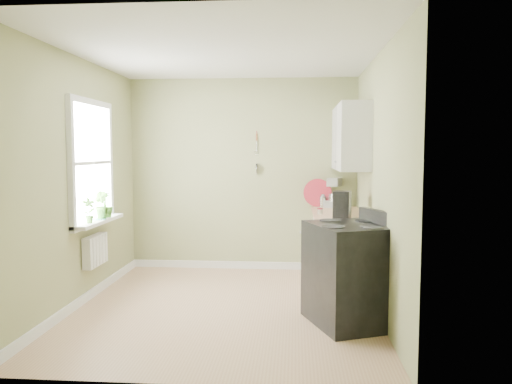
# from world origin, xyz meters

# --- Properties ---
(floor) EXTENTS (3.20, 3.60, 0.02)m
(floor) POSITION_xyz_m (0.00, 0.00, -0.01)
(floor) COLOR tan
(floor) RESTS_ON ground
(ceiling) EXTENTS (3.20, 3.60, 0.02)m
(ceiling) POSITION_xyz_m (0.00, 0.00, 2.71)
(ceiling) COLOR white
(ceiling) RESTS_ON wall_back
(wall_back) EXTENTS (3.20, 0.02, 2.70)m
(wall_back) POSITION_xyz_m (0.00, 1.81, 1.35)
(wall_back) COLOR #9A9D6B
(wall_back) RESTS_ON floor
(wall_left) EXTENTS (0.02, 3.60, 2.70)m
(wall_left) POSITION_xyz_m (-1.61, 0.00, 1.35)
(wall_left) COLOR #9A9D6B
(wall_left) RESTS_ON floor
(wall_right) EXTENTS (0.02, 3.60, 2.70)m
(wall_right) POSITION_xyz_m (1.61, 0.00, 1.35)
(wall_right) COLOR #9A9D6B
(wall_right) RESTS_ON floor
(base_cabinets) EXTENTS (0.60, 1.60, 0.87)m
(base_cabinets) POSITION_xyz_m (1.30, 1.00, 0.43)
(base_cabinets) COLOR silver
(base_cabinets) RESTS_ON floor
(countertop) EXTENTS (0.64, 1.60, 0.04)m
(countertop) POSITION_xyz_m (1.29, 1.00, 0.89)
(countertop) COLOR tan
(countertop) RESTS_ON base_cabinets
(upper_cabinets) EXTENTS (0.35, 1.40, 0.80)m
(upper_cabinets) POSITION_xyz_m (1.43, 1.10, 1.85)
(upper_cabinets) COLOR silver
(upper_cabinets) RESTS_ON wall_right
(window) EXTENTS (0.06, 1.14, 1.44)m
(window) POSITION_xyz_m (-1.58, 0.30, 1.55)
(window) COLOR white
(window) RESTS_ON wall_left
(window_sill) EXTENTS (0.18, 1.14, 0.04)m
(window_sill) POSITION_xyz_m (-1.51, 0.30, 0.88)
(window_sill) COLOR white
(window_sill) RESTS_ON wall_left
(radiator) EXTENTS (0.12, 0.50, 0.35)m
(radiator) POSITION_xyz_m (-1.54, 0.25, 0.55)
(radiator) COLOR white
(radiator) RESTS_ON wall_left
(wall_utensils) EXTENTS (0.02, 0.14, 0.58)m
(wall_utensils) POSITION_xyz_m (0.20, 1.78, 1.56)
(wall_utensils) COLOR tan
(wall_utensils) RESTS_ON wall_back
(stove) EXTENTS (0.97, 1.00, 1.11)m
(stove) POSITION_xyz_m (1.28, -0.40, 0.50)
(stove) COLOR black
(stove) RESTS_ON floor
(stand_mixer) EXTENTS (0.32, 0.41, 0.45)m
(stand_mixer) POSITION_xyz_m (1.30, 1.74, 1.10)
(stand_mixer) COLOR #B2B2B7
(stand_mixer) RESTS_ON countertop
(kettle) EXTENTS (0.18, 0.10, 0.18)m
(kettle) POSITION_xyz_m (1.13, 1.72, 1.00)
(kettle) COLOR silver
(kettle) RESTS_ON countertop
(coffee_maker) EXTENTS (0.23, 0.24, 0.32)m
(coffee_maker) POSITION_xyz_m (1.28, 0.50, 1.06)
(coffee_maker) COLOR black
(coffee_maker) RESTS_ON countertop
(red_tray) EXTENTS (0.39, 0.08, 0.39)m
(red_tray) POSITION_xyz_m (1.05, 1.72, 1.11)
(red_tray) COLOR maroon
(red_tray) RESTS_ON countertop
(jar) EXTENTS (0.07, 0.07, 0.07)m
(jar) POSITION_xyz_m (1.05, 0.89, 0.95)
(jar) COLOR beige
(jar) RESTS_ON countertop
(plant_a) EXTENTS (0.18, 0.17, 0.28)m
(plant_a) POSITION_xyz_m (-1.50, 0.01, 1.04)
(plant_a) COLOR #3C7324
(plant_a) RESTS_ON window_sill
(plant_b) EXTENTS (0.23, 0.22, 0.32)m
(plant_b) POSITION_xyz_m (-1.50, 0.35, 1.06)
(plant_b) COLOR #3C7324
(plant_b) RESTS_ON window_sill
(plant_c) EXTENTS (0.21, 0.21, 0.30)m
(plant_c) POSITION_xyz_m (-1.50, 0.49, 1.05)
(plant_c) COLOR #3C7324
(plant_c) RESTS_ON window_sill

